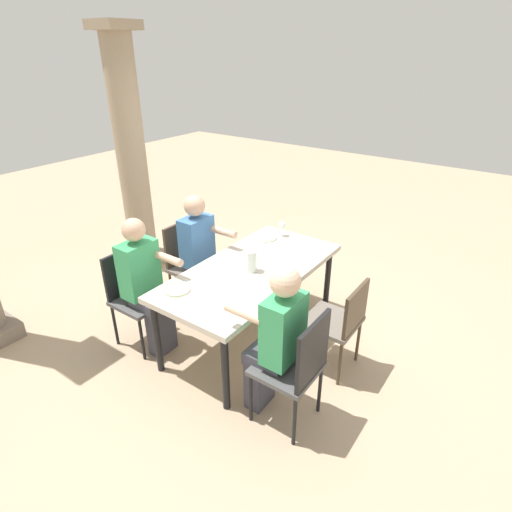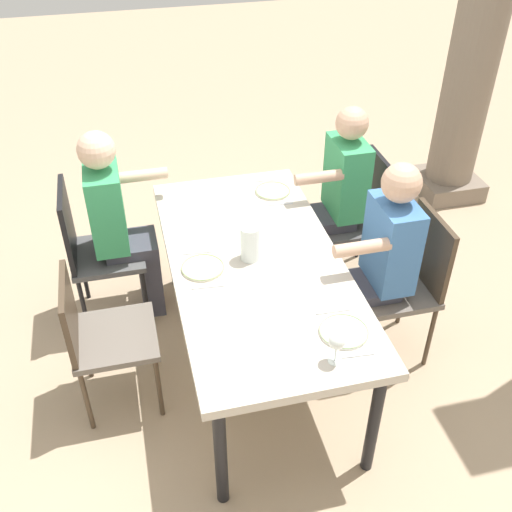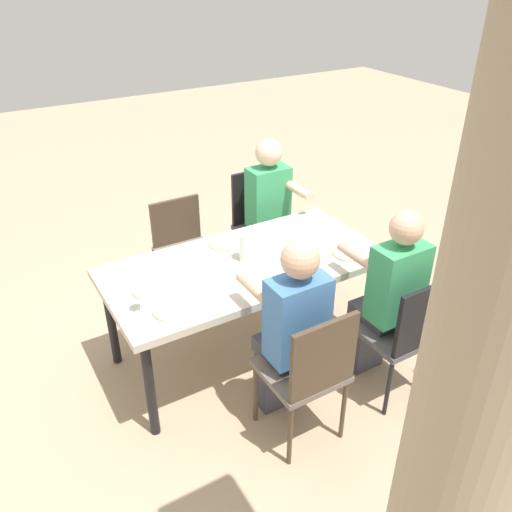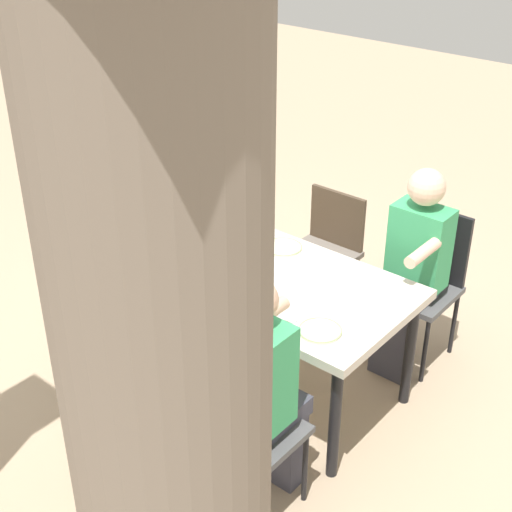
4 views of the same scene
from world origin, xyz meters
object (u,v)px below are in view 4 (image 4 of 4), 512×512
(chair_mid_north, at_px, (130,365))
(chair_mid_south, at_px, (326,246))
(plate_0, at_px, (320,331))
(dining_table, at_px, (252,277))
(diner_guest_third, at_px, (264,384))
(wine_glass_2, at_px, (135,219))
(diner_man_white, at_px, (156,324))
(plate_2, at_px, (142,249))
(chair_west_south, at_px, (425,276))
(diner_woman_green, at_px, (413,267))
(plate_1, at_px, (283,247))
(chair_west_north, at_px, (239,432))
(water_pitcher, at_px, (259,254))

(chair_mid_north, distance_m, chair_mid_south, 1.75)
(plate_0, bearing_deg, dining_table, -22.11)
(diner_guest_third, distance_m, wine_glass_2, 1.54)
(diner_man_white, height_order, plate_2, diner_man_white)
(wine_glass_2, bearing_deg, chair_mid_north, 134.71)
(dining_table, height_order, diner_guest_third, diner_guest_third)
(diner_guest_third, bearing_deg, wine_glass_2, -20.09)
(chair_west_south, distance_m, diner_woman_green, 0.24)
(dining_table, bearing_deg, plate_1, -89.30)
(diner_man_white, bearing_deg, diner_guest_third, 178.91)
(plate_2, bearing_deg, wine_glass_2, -32.37)
(diner_man_white, bearing_deg, chair_west_south, -115.37)
(diner_woman_green, height_order, diner_man_white, diner_woman_green)
(chair_mid_south, bearing_deg, diner_woman_green, 166.41)
(diner_man_white, bearing_deg, chair_west_north, 164.91)
(chair_west_north, xyz_separation_m, diner_man_white, (0.74, -0.20, 0.17))
(chair_west_south, xyz_separation_m, plate_2, (1.28, 1.15, 0.22))
(chair_west_north, xyz_separation_m, wine_glass_2, (1.44, -0.71, 0.35))
(diner_guest_third, distance_m, plate_2, 1.35)
(diner_man_white, distance_m, plate_0, 0.86)
(chair_mid_south, relative_size, plate_2, 3.72)
(diner_man_white, bearing_deg, diner_woman_green, -118.42)
(diner_guest_third, bearing_deg, water_pitcher, -49.29)
(wine_glass_2, bearing_deg, chair_west_north, 153.73)
(chair_west_north, height_order, chair_mid_north, chair_mid_north)
(dining_table, relative_size, wine_glass_2, 11.42)
(diner_man_white, xyz_separation_m, plate_0, (-0.75, -0.41, 0.08))
(dining_table, distance_m, diner_guest_third, 0.95)
(diner_woman_green, xyz_separation_m, diner_man_white, (0.74, 1.37, -0.00))
(chair_mid_south, distance_m, diner_woman_green, 0.78)
(dining_table, xyz_separation_m, wine_glass_2, (0.79, 0.17, 0.19))
(chair_mid_north, height_order, water_pitcher, water_pitcher)
(chair_west_south, distance_m, plate_1, 0.91)
(chair_west_north, height_order, chair_west_south, chair_west_south)
(dining_table, relative_size, chair_west_north, 2.04)
(chair_mid_south, bearing_deg, chair_mid_north, 90.00)
(chair_mid_north, bearing_deg, plate_0, -141.09)
(dining_table, distance_m, wine_glass_2, 0.83)
(diner_man_white, distance_m, water_pitcher, 0.73)
(chair_west_north, xyz_separation_m, diner_woman_green, (-0.00, -1.57, 0.17))
(diner_woman_green, distance_m, plate_2, 1.60)
(diner_guest_third, distance_m, plate_0, 0.43)
(plate_1, distance_m, water_pitcher, 0.28)
(chair_west_north, xyz_separation_m, plate_0, (-0.02, -0.60, 0.24))
(dining_table, relative_size, diner_woman_green, 1.43)
(chair_west_south, distance_m, plate_0, 1.17)
(chair_mid_south, xyz_separation_m, diner_guest_third, (-0.73, 1.56, 0.18))
(dining_table, height_order, diner_man_white, diner_man_white)
(chair_west_north, xyz_separation_m, water_pitcher, (0.62, -0.90, 0.33))
(chair_mid_north, distance_m, diner_guest_third, 0.77)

